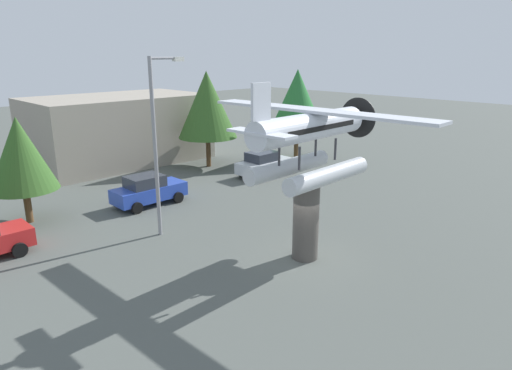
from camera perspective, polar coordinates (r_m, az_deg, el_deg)
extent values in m
plane|color=#515651|center=(20.02, 6.08, -8.96)|extent=(140.00, 140.00, 0.00)
cylinder|color=#4C4742|center=(19.34, 6.23, -4.27)|extent=(1.10, 1.10, 3.49)
cylinder|color=silver|center=(18.15, 8.95, 1.20)|extent=(4.83, 0.90, 0.70)
cylinder|color=#333338|center=(19.21, 9.86, 4.44)|extent=(0.10, 0.10, 0.90)
cylinder|color=#333338|center=(17.30, 5.43, 3.31)|extent=(0.10, 0.10, 0.90)
cylinder|color=silver|center=(19.31, 4.06, 2.27)|extent=(4.83, 0.90, 0.70)
cylinder|color=#333338|center=(19.76, 7.45, 4.88)|extent=(0.10, 0.10, 0.90)
cylinder|color=#333338|center=(17.91, 2.91, 3.81)|extent=(0.10, 0.10, 0.90)
cylinder|color=silver|center=(18.34, 6.61, 7.20)|extent=(6.24, 1.36, 1.10)
cube|color=black|center=(18.50, 6.98, 7.27)|extent=(4.38, 1.32, 0.20)
cone|color=#262628|center=(21.01, 12.00, 8.10)|extent=(0.74, 0.91, 0.88)
cylinder|color=black|center=(21.35, 12.57, 8.20)|extent=(0.12, 1.80, 1.80)
cube|color=silver|center=(18.58, 7.42, 9.19)|extent=(1.54, 10.44, 0.12)
cube|color=silver|center=(16.20, 0.62, 6.47)|extent=(0.82, 2.83, 0.10)
cube|color=silver|center=(16.05, 0.63, 10.34)|extent=(0.90, 0.16, 1.30)
cylinder|color=black|center=(22.27, -27.37, -7.21)|extent=(0.64, 0.22, 0.64)
cylinder|color=black|center=(23.90, -28.69, -5.84)|extent=(0.64, 0.22, 0.64)
cube|color=#2847B7|center=(27.02, -13.15, -0.90)|extent=(4.20, 1.70, 0.80)
cube|color=#2D333D|center=(26.70, -13.71, 0.47)|extent=(2.00, 1.56, 0.64)
cylinder|color=black|center=(27.10, -9.67, -1.53)|extent=(0.64, 0.22, 0.64)
cylinder|color=black|center=(28.54, -11.74, -0.73)|extent=(0.64, 0.22, 0.64)
cylinder|color=black|center=(25.76, -14.60, -2.79)|extent=(0.64, 0.22, 0.64)
cylinder|color=black|center=(27.27, -16.50, -1.87)|extent=(0.64, 0.22, 0.64)
cube|color=silver|center=(32.48, 1.05, 2.42)|extent=(4.20, 1.70, 0.80)
cube|color=#2D333D|center=(32.14, 0.74, 3.59)|extent=(2.00, 1.56, 0.64)
cylinder|color=black|center=(32.93, 3.81, 1.86)|extent=(0.64, 0.22, 0.64)
cylinder|color=black|center=(34.12, 1.57, 2.40)|extent=(0.64, 0.22, 0.64)
cylinder|color=black|center=(31.04, 0.47, 1.00)|extent=(0.64, 0.22, 0.64)
cylinder|color=black|center=(32.30, -1.78, 1.60)|extent=(0.64, 0.22, 0.64)
cylinder|color=gray|center=(21.55, -12.46, 4.28)|extent=(0.18, 0.18, 8.33)
cylinder|color=gray|center=(21.54, -11.27, 15.25)|extent=(1.60, 0.12, 0.12)
cube|color=silver|center=(21.93, -9.69, 15.21)|extent=(0.50, 0.28, 0.20)
cube|color=#9E9384|center=(38.12, -16.76, 6.69)|extent=(13.12, 7.85, 5.20)
cylinder|color=brown|center=(26.32, -26.55, -2.33)|extent=(0.36, 0.36, 1.76)
cone|color=#335B23|center=(25.66, -27.32, 3.48)|extent=(3.35, 3.35, 3.72)
cylinder|color=brown|center=(35.28, -5.95, 4.14)|extent=(0.36, 0.36, 2.26)
cone|color=#335B23|center=(34.71, -6.12, 9.94)|extent=(4.43, 4.43, 4.92)
cylinder|color=brown|center=(37.59, 5.02, 4.95)|extent=(0.36, 0.36, 2.31)
cone|color=#287033|center=(37.06, 5.16, 10.43)|extent=(4.41, 4.41, 4.90)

